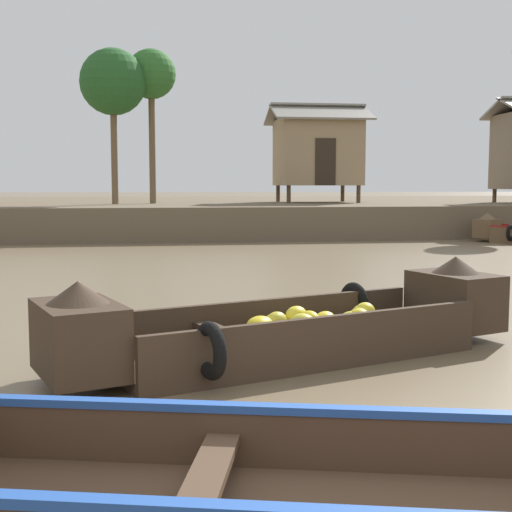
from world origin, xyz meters
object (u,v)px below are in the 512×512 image
object	(u,v)px
stilt_house_mid_right	(317,151)
palm_tree_mid	(113,83)
viewer_boat	(440,504)
banana_boat	(295,326)
palm_tree_near	(151,77)

from	to	relation	value
stilt_house_mid_right	palm_tree_mid	size ratio (longest dim) A/B	0.70
palm_tree_mid	viewer_boat	bearing A→B (deg)	-83.14
banana_boat	stilt_house_mid_right	world-z (taller)	stilt_house_mid_right
banana_boat	stilt_house_mid_right	bearing A→B (deg)	76.21
stilt_house_mid_right	palm_tree_near	world-z (taller)	palm_tree_near
palm_tree_near	palm_tree_mid	world-z (taller)	palm_tree_near
viewer_boat	stilt_house_mid_right	xyz separation A→B (m)	(5.15, 24.67, 2.94)
banana_boat	viewer_boat	world-z (taller)	banana_boat
palm_tree_near	viewer_boat	bearing A→B (deg)	-86.59
banana_boat	palm_tree_near	distance (m)	20.76
stilt_house_mid_right	palm_tree_mid	xyz separation A→B (m)	(-7.95, -1.35, 2.32)
viewer_boat	palm_tree_near	bearing A→B (deg)	93.41
viewer_boat	palm_tree_mid	distance (m)	24.07
banana_boat	viewer_boat	size ratio (longest dim) A/B	0.78
banana_boat	palm_tree_near	bearing A→B (deg)	94.24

